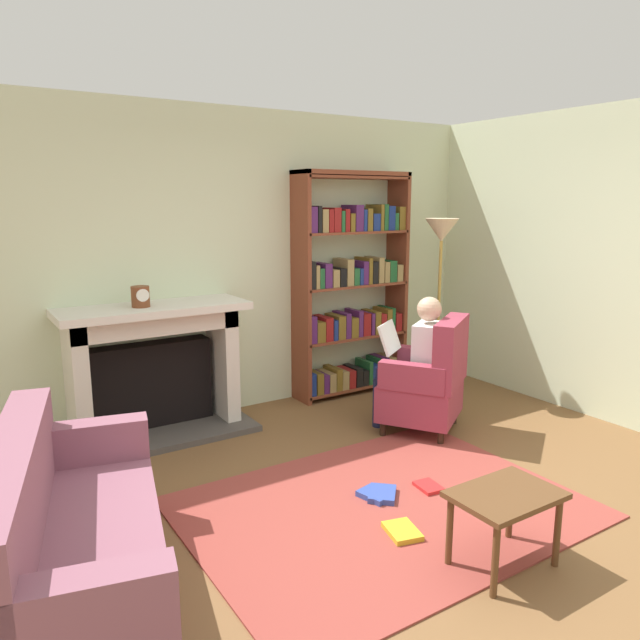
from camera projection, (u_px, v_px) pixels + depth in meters
ground at (416, 530)px, 3.51m from camera, size 14.00×14.00×0.00m
back_wall at (230, 263)px, 5.35m from camera, size 5.60×0.10×2.70m
side_wall_right at (543, 260)px, 5.68m from camera, size 0.10×5.20×2.70m
area_rug at (384, 508)px, 3.76m from camera, size 2.40×1.80×0.01m
fireplace at (154, 366)px, 4.87m from camera, size 1.52×0.64×1.09m
mantel_clock at (141, 297)px, 4.61m from camera, size 0.14×0.14×0.16m
bookshelf at (352, 288)px, 5.86m from camera, size 1.19×0.32×2.18m
armchair_reading at (429, 382)px, 4.96m from camera, size 0.88×0.87×0.97m
seated_reader at (416, 358)px, 4.96m from camera, size 0.55×0.59×1.14m
sofa_floral at (71, 546)px, 2.79m from camera, size 1.08×1.82×0.85m
side_table at (505, 504)px, 3.11m from camera, size 0.56×0.39×0.42m
scattered_books at (392, 502)px, 3.78m from camera, size 0.70×0.68×0.04m
floor_lamp at (441, 247)px, 5.65m from camera, size 0.32×0.32×1.74m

